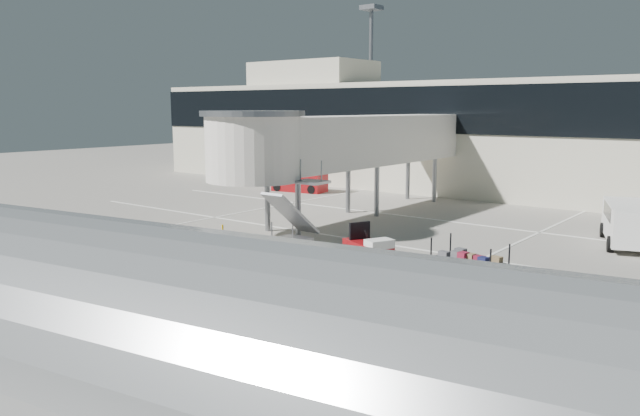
% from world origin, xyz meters
% --- Properties ---
extents(ground, '(140.00, 140.00, 0.00)m').
position_xyz_m(ground, '(0.00, 0.00, 0.00)').
color(ground, '#A59F93').
rests_on(ground, ground).
extents(lane_markings, '(40.00, 30.00, 0.02)m').
position_xyz_m(lane_markings, '(-0.67, 9.33, 0.01)').
color(lane_markings, white).
rests_on(lane_markings, ground).
extents(terminal, '(64.00, 12.11, 15.20)m').
position_xyz_m(terminal, '(-0.35, 29.94, 4.11)').
color(terminal, beige).
rests_on(terminal, ground).
extents(jet_bridge, '(5.70, 20.40, 6.03)m').
position_xyz_m(jet_bridge, '(-3.97, 12.26, 4.28)').
color(jet_bridge, white).
rests_on(jet_bridge, ground).
extents(baggage_tug, '(2.56, 2.22, 1.51)m').
position_xyz_m(baggage_tug, '(2.53, 5.82, 0.55)').
color(baggage_tug, maroon).
rests_on(baggage_tug, ground).
extents(suitcase_cart, '(3.40, 1.80, 1.30)m').
position_xyz_m(suitcase_cart, '(6.55, 6.44, 0.48)').
color(suitcase_cart, black).
rests_on(suitcase_cart, ground).
extents(box_cart_near, '(3.99, 2.25, 1.53)m').
position_xyz_m(box_cart_near, '(-0.81, 1.19, 0.61)').
color(box_cart_near, black).
rests_on(box_cart_near, ground).
extents(box_cart_far, '(4.08, 2.71, 1.58)m').
position_xyz_m(box_cart_far, '(-3.29, -1.01, 0.61)').
color(box_cart_far, black).
rests_on(box_cart_far, ground).
extents(ground_worker, '(0.62, 0.46, 1.54)m').
position_xyz_m(ground_worker, '(2.44, -0.59, 0.77)').
color(ground_worker, '#9CF219').
rests_on(ground_worker, ground).
extents(minivan, '(3.49, 5.36, 1.89)m').
position_xyz_m(minivan, '(10.19, 15.64, 1.13)').
color(minivan, white).
rests_on(minivan, ground).
extents(belt_loader, '(4.45, 2.28, 2.05)m').
position_xyz_m(belt_loader, '(-13.26, 20.48, 0.78)').
color(belt_loader, maroon).
rests_on(belt_loader, ground).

